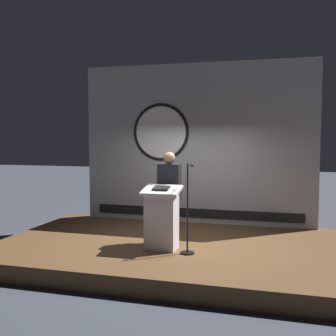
{
  "coord_description": "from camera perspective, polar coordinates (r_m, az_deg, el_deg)",
  "views": [
    {
      "loc": [
        1.94,
        -7.25,
        2.26
      ],
      "look_at": [
        -0.1,
        -0.09,
        1.67
      ],
      "focal_mm": 44.54,
      "sensor_mm": 36.0,
      "label": 1
    }
  ],
  "objects": [
    {
      "name": "ground_plane",
      "position": [
        7.84,
        0.92,
        -12.26
      ],
      "size": [
        40.0,
        40.0,
        0.0
      ],
      "primitive_type": "plane",
      "color": "#383D47"
    },
    {
      "name": "stage_platform",
      "position": [
        7.8,
        0.93,
        -11.2
      ],
      "size": [
        6.4,
        4.0,
        0.3
      ],
      "primitive_type": "cube",
      "color": "brown",
      "rests_on": "ground"
    },
    {
      "name": "banner_display",
      "position": [
        9.31,
        3.76,
        3.29
      ],
      "size": [
        5.21,
        0.12,
        3.55
      ],
      "color": "#9E9EA3",
      "rests_on": "stage_platform"
    },
    {
      "name": "podium",
      "position": [
        7.2,
        -0.88,
        -6.9
      ],
      "size": [
        0.64,
        0.5,
        1.1
      ],
      "color": "silver",
      "rests_on": "stage_platform"
    },
    {
      "name": "speaker_person",
      "position": [
        7.6,
        0.18,
        -3.91
      ],
      "size": [
        0.4,
        0.26,
        1.66
      ],
      "color": "black",
      "rests_on": "stage_platform"
    },
    {
      "name": "microphone_stand",
      "position": [
        6.98,
        2.76,
        -7.38
      ],
      "size": [
        0.24,
        0.47,
        1.51
      ],
      "color": "black",
      "rests_on": "stage_platform"
    }
  ]
}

